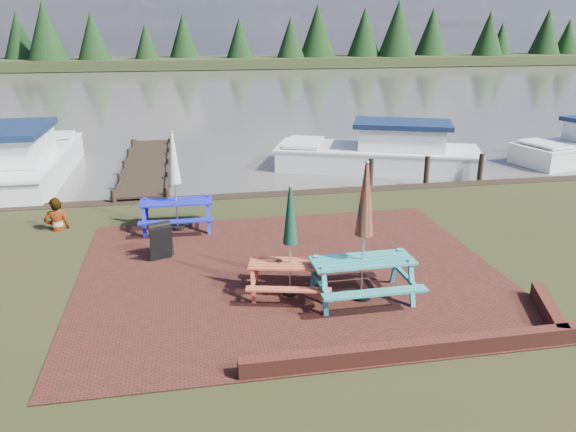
# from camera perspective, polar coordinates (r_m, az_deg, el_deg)

# --- Properties ---
(ground) EXTENTS (120.00, 120.00, 0.00)m
(ground) POSITION_cam_1_polar(r_m,az_deg,el_deg) (11.38, 1.18, -7.90)
(ground) COLOR black
(ground) RESTS_ON ground
(paving) EXTENTS (9.00, 7.50, 0.02)m
(paving) POSITION_cam_1_polar(r_m,az_deg,el_deg) (12.26, 0.22, -5.80)
(paving) COLOR #351911
(paving) RESTS_ON ground
(brick_wall) EXTENTS (6.21, 1.79, 0.30)m
(brick_wall) POSITION_cam_1_polar(r_m,az_deg,el_deg) (9.97, 16.60, -11.94)
(brick_wall) COLOR #4C1E16
(brick_wall) RESTS_ON ground
(water) EXTENTS (120.00, 60.00, 0.02)m
(water) POSITION_cam_1_polar(r_m,az_deg,el_deg) (47.26, -8.22, 12.45)
(water) COLOR #413E38
(water) RESTS_ON ground
(far_treeline) EXTENTS (120.00, 10.00, 8.10)m
(far_treeline) POSITION_cam_1_polar(r_m,az_deg,el_deg) (75.99, -9.48, 17.22)
(far_treeline) COLOR black
(far_treeline) RESTS_ON ground
(picnic_table_teal) EXTENTS (2.01, 1.79, 2.76)m
(picnic_table_teal) POSITION_cam_1_polar(r_m,az_deg,el_deg) (10.88, 7.62, -3.78)
(picnic_table_teal) COLOR teal
(picnic_table_teal) RESTS_ON ground
(picnic_table_red) EXTENTS (1.91, 1.78, 2.25)m
(picnic_table_red) POSITION_cam_1_polar(r_m,az_deg,el_deg) (11.03, 0.22, -4.29)
(picnic_table_red) COLOR #BC4C30
(picnic_table_red) RESTS_ON ground
(picnic_table_blue) EXTENTS (1.91, 1.71, 2.59)m
(picnic_table_blue) POSITION_cam_1_polar(r_m,az_deg,el_deg) (14.82, -11.33, 1.96)
(picnic_table_blue) COLOR #1719AD
(picnic_table_blue) RESTS_ON ground
(chalkboard) EXTENTS (0.55, 0.65, 0.83)m
(chalkboard) POSITION_cam_1_polar(r_m,az_deg,el_deg) (13.14, -12.76, -2.55)
(chalkboard) COLOR black
(chalkboard) RESTS_ON ground
(jetty) EXTENTS (1.76, 9.08, 1.00)m
(jetty) POSITION_cam_1_polar(r_m,az_deg,el_deg) (21.84, -14.07, 5.03)
(jetty) COLOR black
(jetty) RESTS_ON ground
(boat_jetty) EXTENTS (2.75, 8.00, 2.32)m
(boat_jetty) POSITION_cam_1_polar(r_m,az_deg,el_deg) (21.95, -25.22, 4.87)
(boat_jetty) COLOR silver
(boat_jetty) RESTS_ON ground
(boat_near) EXTENTS (8.06, 5.20, 2.06)m
(boat_near) POSITION_cam_1_polar(r_m,az_deg,el_deg) (21.93, 9.46, 6.21)
(boat_near) COLOR silver
(boat_near) RESTS_ON ground
(person) EXTENTS (0.71, 0.54, 1.75)m
(person) POSITION_cam_1_polar(r_m,az_deg,el_deg) (15.71, -22.70, 1.68)
(person) COLOR gray
(person) RESTS_ON ground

